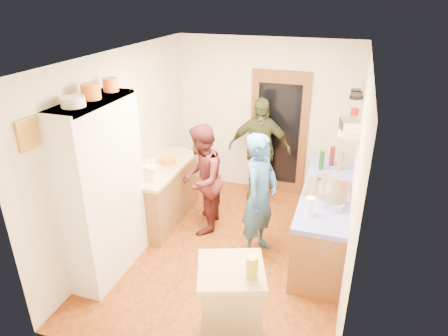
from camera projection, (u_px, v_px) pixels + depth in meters
The scene contains 44 objects.
floor at pixel (228, 250), 5.48m from camera, with size 3.00×4.00×0.02m, color #894110.
ceiling at pixel (230, 55), 4.40m from camera, with size 3.00×4.00×0.02m, color silver.
wall_back at pixel (265, 117), 6.68m from camera, with size 3.00×0.02×2.60m, color silver.
wall_front at pixel (154, 259), 3.20m from camera, with size 3.00×0.02×2.60m, color silver.
wall_left at pixel (122, 149), 5.37m from camera, with size 0.02×4.00×2.60m, color silver.
wall_right at pixel (356, 180), 4.51m from camera, with size 0.02×4.00×2.60m, color silver.
door_frame at pixel (278, 134), 6.68m from camera, with size 0.95×0.06×2.10m, color brown.
door_glass at pixel (278, 134), 6.65m from camera, with size 0.70×0.02×1.70m, color black.
hutch_body at pixel (103, 191), 4.70m from camera, with size 0.40×1.20×2.20m, color white.
hutch_top_shelf at pixel (91, 102), 4.25m from camera, with size 0.40×1.14×0.04m, color white.
plate_stack at pixel (73, 102), 3.98m from camera, with size 0.24×0.24×0.10m, color white.
orange_pot_a at pixel (91, 92), 4.23m from camera, with size 0.21×0.21×0.16m, color orange.
orange_pot_b at pixel (110, 85), 4.56m from camera, with size 0.17×0.17×0.15m, color orange.
left_counter_base at pixel (162, 195), 6.03m from camera, with size 0.60×1.40×0.85m, color #925F35.
left_counter_top at pixel (160, 168), 5.85m from camera, with size 0.64×1.44×0.05m, color tan.
toaster at pixel (150, 172), 5.45m from camera, with size 0.24×0.16×0.18m, color white.
kettle at pixel (150, 166), 5.65m from camera, with size 0.15×0.15×0.17m, color white.
orange_bowl at pixel (168, 161), 5.90m from camera, with size 0.22×0.22×0.10m, color orange.
chopping_board at pixel (178, 151), 6.36m from camera, with size 0.30×0.22×0.03m, color tan.
right_counter_base at pixel (324, 220), 5.40m from camera, with size 0.60×2.20×0.84m, color #925F35.
right_counter_top at pixel (328, 190), 5.21m from camera, with size 0.62×2.22×0.06m, color #090CBC.
hob at pixel (328, 190), 5.12m from camera, with size 0.55×0.58×0.04m, color silver.
pot_on_hob at pixel (325, 180), 5.18m from camera, with size 0.20×0.20×0.13m, color silver.
bottle_a at pixel (322, 160), 5.68m from camera, with size 0.07×0.07×0.28m, color #143F14.
bottle_b at pixel (332, 156), 5.82m from camera, with size 0.07×0.07×0.29m, color #591419.
bottle_c at pixel (341, 160), 5.67m from camera, with size 0.07×0.07×0.29m, color olive.
paper_towel at pixel (310, 206), 4.55m from camera, with size 0.10×0.10×0.23m, color white.
mixing_bowl at pixel (334, 204), 4.72m from camera, with size 0.28×0.28×0.11m, color silver.
island_base at pixel (231, 308), 3.91m from camera, with size 0.55×0.55×0.86m, color tan.
island_top at pixel (231, 271), 3.72m from camera, with size 0.62×0.62×0.05m, color tan.
cutting_board at pixel (226, 266), 3.76m from camera, with size 0.35×0.28×0.02m, color white.
oil_jar at pixel (252, 267), 3.56m from camera, with size 0.11×0.11×0.22m, color #AD9E2D.
pan_rail at pixel (362, 85), 5.54m from camera, with size 0.02×0.02×0.65m, color silver.
pan_hang_a at pixel (356, 97), 5.46m from camera, with size 0.18×0.18×0.05m, color black.
pan_hang_b at pixel (356, 95), 5.64m from camera, with size 0.16×0.16×0.05m, color black.
pan_hang_c at pixel (357, 91), 5.81m from camera, with size 0.17×0.17×0.05m, color black.
wall_shelf at pixel (349, 133), 4.78m from camera, with size 0.26×0.42×0.03m, color tan.
radio at pixel (350, 126), 4.74m from camera, with size 0.22×0.30×0.15m, color silver.
ext_bracket at pixel (357, 123), 5.93m from camera, with size 0.06×0.10×0.04m, color black.
fire_extinguisher at pixel (354, 119), 5.93m from camera, with size 0.11×0.11×0.32m, color red.
picture_frame at pixel (28, 134), 3.71m from camera, with size 0.03×0.25×0.30m, color gold.
person_hob at pixel (261, 197), 5.09m from camera, with size 0.62×0.40×1.69m, color #2C5591.
person_left at pixel (204, 179), 5.68m from camera, with size 0.78×0.61×1.61m, color #4B1B1B.
person_back at pixel (260, 149), 6.52m from camera, with size 1.02×0.42×1.74m, color #31381F.
Camera 1 is at (1.34, -4.32, 3.30)m, focal length 32.00 mm.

